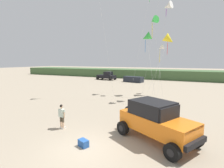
{
  "coord_description": "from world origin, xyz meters",
  "views": [
    {
      "loc": [
        4.65,
        -6.95,
        4.55
      ],
      "look_at": [
        0.01,
        3.07,
        3.04
      ],
      "focal_mm": 27.15,
      "sensor_mm": 36.0,
      "label": 1
    }
  ],
  "objects_px": {
    "jeep": "(156,120)",
    "distant_sedan": "(133,79)",
    "kite_pink_ribbon": "(168,6)",
    "distant_pickup": "(107,76)",
    "kite_purple_stunt": "(154,21)",
    "kite_red_delta": "(169,40)",
    "kite_orange_streamer": "(161,48)",
    "kite_yellow_diamond": "(147,37)",
    "cooler_box": "(83,143)",
    "person_watching": "(62,115)"
  },
  "relations": [
    {
      "from": "person_watching",
      "to": "kite_yellow_diamond",
      "type": "xyz_separation_m",
      "value": [
        2.18,
        14.22,
        6.72
      ]
    },
    {
      "from": "kite_orange_streamer",
      "to": "kite_yellow_diamond",
      "type": "distance_m",
      "value": 2.85
    },
    {
      "from": "kite_orange_streamer",
      "to": "kite_purple_stunt",
      "type": "bearing_deg",
      "value": -90.25
    },
    {
      "from": "person_watching",
      "to": "kite_orange_streamer",
      "type": "height_order",
      "value": "kite_orange_streamer"
    },
    {
      "from": "jeep",
      "to": "distant_pickup",
      "type": "bearing_deg",
      "value": 121.68
    },
    {
      "from": "distant_pickup",
      "to": "kite_pink_ribbon",
      "type": "bearing_deg",
      "value": -44.88
    },
    {
      "from": "jeep",
      "to": "kite_purple_stunt",
      "type": "xyz_separation_m",
      "value": [
        -2.29,
        9.82,
        7.71
      ]
    },
    {
      "from": "kite_pink_ribbon",
      "to": "kite_yellow_diamond",
      "type": "xyz_separation_m",
      "value": [
        -2.75,
        1.7,
        -3.07
      ]
    },
    {
      "from": "jeep",
      "to": "kite_yellow_diamond",
      "type": "relative_size",
      "value": 0.59
    },
    {
      "from": "person_watching",
      "to": "kite_yellow_diamond",
      "type": "relative_size",
      "value": 0.2
    },
    {
      "from": "jeep",
      "to": "person_watching",
      "type": "bearing_deg",
      "value": -171.13
    },
    {
      "from": "kite_red_delta",
      "to": "jeep",
      "type": "bearing_deg",
      "value": -85.35
    },
    {
      "from": "kite_purple_stunt",
      "to": "jeep",
      "type": "bearing_deg",
      "value": -76.89
    },
    {
      "from": "cooler_box",
      "to": "kite_red_delta",
      "type": "distance_m",
      "value": 18.46
    },
    {
      "from": "jeep",
      "to": "distant_pickup",
      "type": "xyz_separation_m",
      "value": [
        -16.76,
        27.16,
        -0.26
      ]
    },
    {
      "from": "cooler_box",
      "to": "kite_purple_stunt",
      "type": "xyz_separation_m",
      "value": [
        1.04,
        12.22,
        8.73
      ]
    },
    {
      "from": "distant_pickup",
      "to": "kite_yellow_diamond",
      "type": "distance_m",
      "value": 20.1
    },
    {
      "from": "kite_pink_ribbon",
      "to": "person_watching",
      "type": "bearing_deg",
      "value": -111.49
    },
    {
      "from": "person_watching",
      "to": "kite_red_delta",
      "type": "xyz_separation_m",
      "value": [
        4.87,
        15.42,
        6.4
      ]
    },
    {
      "from": "jeep",
      "to": "cooler_box",
      "type": "distance_m",
      "value": 4.23
    },
    {
      "from": "jeep",
      "to": "kite_purple_stunt",
      "type": "distance_m",
      "value": 12.69
    },
    {
      "from": "distant_pickup",
      "to": "kite_pink_ribbon",
      "type": "distance_m",
      "value": 24.15
    },
    {
      "from": "jeep",
      "to": "cooler_box",
      "type": "relative_size",
      "value": 8.91
    },
    {
      "from": "cooler_box",
      "to": "person_watching",
      "type": "bearing_deg",
      "value": 172.24
    },
    {
      "from": "person_watching",
      "to": "kite_purple_stunt",
      "type": "relative_size",
      "value": 0.18
    },
    {
      "from": "kite_pink_ribbon",
      "to": "kite_yellow_diamond",
      "type": "relative_size",
      "value": 1.34
    },
    {
      "from": "jeep",
      "to": "kite_orange_streamer",
      "type": "distance_m",
      "value": 16.27
    },
    {
      "from": "kite_red_delta",
      "to": "kite_yellow_diamond",
      "type": "relative_size",
      "value": 0.97
    },
    {
      "from": "kite_red_delta",
      "to": "kite_orange_streamer",
      "type": "xyz_separation_m",
      "value": [
        -1.09,
        0.78,
        -0.95
      ]
    },
    {
      "from": "kite_pink_ribbon",
      "to": "distant_sedan",
      "type": "bearing_deg",
      "value": 121.0
    },
    {
      "from": "person_watching",
      "to": "kite_red_delta",
      "type": "distance_m",
      "value": 17.39
    },
    {
      "from": "kite_yellow_diamond",
      "to": "kite_purple_stunt",
      "type": "distance_m",
      "value": 4.01
    },
    {
      "from": "cooler_box",
      "to": "kite_yellow_diamond",
      "type": "distance_m",
      "value": 17.38
    },
    {
      "from": "jeep",
      "to": "kite_pink_ribbon",
      "type": "xyz_separation_m",
      "value": [
        -1.12,
        11.58,
        9.53
      ]
    },
    {
      "from": "kite_orange_streamer",
      "to": "kite_yellow_diamond",
      "type": "bearing_deg",
      "value": -129.07
    },
    {
      "from": "kite_pink_ribbon",
      "to": "kite_yellow_diamond",
      "type": "bearing_deg",
      "value": 148.36
    },
    {
      "from": "distant_sedan",
      "to": "kite_purple_stunt",
      "type": "height_order",
      "value": "kite_purple_stunt"
    },
    {
      "from": "distant_sedan",
      "to": "kite_pink_ribbon",
      "type": "bearing_deg",
      "value": -47.64
    },
    {
      "from": "jeep",
      "to": "distant_sedan",
      "type": "distance_m",
      "value": 27.2
    },
    {
      "from": "kite_yellow_diamond",
      "to": "person_watching",
      "type": "bearing_deg",
      "value": -98.71
    },
    {
      "from": "kite_orange_streamer",
      "to": "person_watching",
      "type": "bearing_deg",
      "value": -103.16
    },
    {
      "from": "person_watching",
      "to": "distant_pickup",
      "type": "height_order",
      "value": "distant_pickup"
    },
    {
      "from": "kite_red_delta",
      "to": "kite_yellow_diamond",
      "type": "bearing_deg",
      "value": -156.03
    },
    {
      "from": "cooler_box",
      "to": "kite_red_delta",
      "type": "height_order",
      "value": "kite_red_delta"
    },
    {
      "from": "kite_pink_ribbon",
      "to": "distant_pickup",
      "type": "bearing_deg",
      "value": 135.12
    },
    {
      "from": "distant_sedan",
      "to": "kite_pink_ribbon",
      "type": "xyz_separation_m",
      "value": [
        8.36,
        -13.91,
        10.13
      ]
    },
    {
      "from": "person_watching",
      "to": "kite_orange_streamer",
      "type": "distance_m",
      "value": 17.51
    },
    {
      "from": "person_watching",
      "to": "distant_pickup",
      "type": "distance_m",
      "value": 30.07
    },
    {
      "from": "distant_sedan",
      "to": "kite_purple_stunt",
      "type": "distance_m",
      "value": 19.14
    },
    {
      "from": "kite_pink_ribbon",
      "to": "kite_yellow_diamond",
      "type": "height_order",
      "value": "kite_pink_ribbon"
    }
  ]
}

